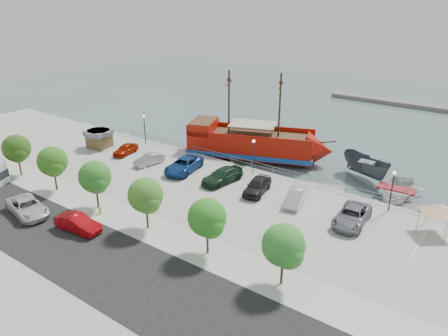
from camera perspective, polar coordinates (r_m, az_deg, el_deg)
The scene contains 33 objects.
ground at distance 47.83m, azimuth -0.44°, elevation -4.34°, with size 160.00×160.00×0.00m, color #445355.
land_slab at distance 35.62m, azimuth -21.73°, elevation -15.88°, with size 100.00×58.00×1.20m, color gray.
street at distance 37.44m, azimuth -15.43°, elevation -11.77°, with size 100.00×8.00×0.04m, color black.
sidewalk at distance 40.72m, azimuth -8.89°, elevation -8.15°, with size 100.00×4.00×0.05m, color beige.
seawall_railing at distance 53.11m, azimuth 4.55°, elevation 0.23°, with size 50.00×0.06×1.00m.
far_shore at distance 93.10m, azimuth 25.66°, elevation 7.12°, with size 40.00×3.00×0.80m, color slate.
pirate_ship at distance 58.82m, azimuth 4.89°, elevation 3.02°, with size 19.81×11.72×12.32m.
patrol_boat at distance 55.47m, azimuth 18.04°, elevation -0.03°, with size 2.69×7.16×2.77m, color #3C4449.
speedboat at distance 51.80m, azimuth 21.57°, elevation -2.91°, with size 5.19×7.27×1.50m, color silver.
dock_west at distance 61.70m, azimuth -4.95°, elevation 2.12°, with size 6.88×1.97×0.39m, color gray.
dock_mid at distance 51.82m, azimuth 12.08°, elevation -2.45°, with size 6.17×1.76×0.35m, color gray.
dock_east at distance 49.58m, azimuth 20.52°, elevation -4.63°, with size 6.34×1.81×0.36m, color slate.
shed at distance 62.95m, azimuth -15.99°, elevation 3.77°, with size 3.38×3.38×2.47m.
canopy_tent at distance 43.25m, azimuth 26.34°, elevation -4.27°, with size 4.34×4.34×3.24m.
street_van at distance 46.79m, azimuth -24.31°, elevation -4.68°, with size 2.65×5.76×1.60m, color silver.
street_sedan at distance 42.13m, azimuth -18.54°, elevation -6.86°, with size 1.61×4.62×1.52m, color #9E070C.
fire_hydrant at distance 44.63m, azimuth -15.88°, elevation -5.35°, with size 0.25×0.25×0.71m.
lamp_post_left at distance 62.12m, azimuth -10.37°, elevation 5.61°, with size 0.36×0.36×4.28m.
lamp_post_mid at distance 51.21m, azimuth 3.87°, elevation 2.28°, with size 0.36×0.36×4.28m.
lamp_post_right at distance 45.46m, azimuth 21.17°, elevation -1.96°, with size 0.36×0.36×4.28m.
tree_a at distance 55.82m, azimuth -25.45°, elevation 2.20°, with size 3.30×3.20×5.00m.
tree_b at distance 50.04m, azimuth -21.46°, elevation 0.65°, with size 3.30×3.20×5.00m.
tree_c at distance 44.61m, azimuth -16.46°, elevation -1.29°, with size 3.30×3.20×5.00m.
tree_d at distance 39.68m, azimuth -10.13°, elevation -3.72°, with size 3.30×3.20×5.00m.
tree_e at distance 35.45m, azimuth -2.11°, elevation -6.71°, with size 3.30×3.20×5.00m.
tree_f at distance 32.20m, azimuth 7.93°, elevation -10.22°, with size 3.30×3.20×5.00m.
parked_car_a at distance 59.60m, azimuth -12.74°, elevation 2.42°, with size 1.63×4.06×1.38m, color #9B1B02.
parked_car_b at distance 55.40m, azimuth -9.75°, elevation 1.08°, with size 1.41×4.04×1.33m, color #A5A5A5.
parked_car_c at distance 52.70m, azimuth -5.30°, elevation 0.38°, with size 2.78×6.02×1.67m, color navy.
parked_car_d at distance 49.56m, azimuth -0.21°, elevation -1.03°, with size 2.25×5.54×1.61m, color #193520.
parked_car_e at distance 47.20m, azimuth 4.36°, elevation -2.31°, with size 1.98×4.92×1.68m, color black.
parked_car_f at distance 45.41m, azimuth 9.40°, elevation -3.74°, with size 1.57×4.51×1.49m, color silver.
parked_car_g at distance 42.81m, azimuth 16.36°, elevation -6.04°, with size 2.64×5.72×1.59m, color gray.
Camera 1 is at (25.34, -34.35, 20.57)m, focal length 35.00 mm.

